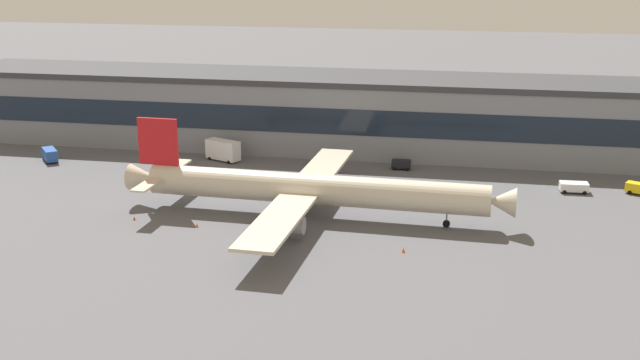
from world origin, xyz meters
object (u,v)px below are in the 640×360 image
at_px(catering_truck, 224,150).
at_px(traffic_cone_0, 197,225).
at_px(crew_van, 50,154).
at_px(traffic_cone_1, 275,228).
at_px(traffic_cone_3, 134,218).
at_px(pushback_tractor, 574,187).
at_px(baggage_tug, 401,164).
at_px(airliner, 309,189).
at_px(traffic_cone_2, 403,250).

xyz_separation_m(catering_truck, traffic_cone_0, (7.97, -38.51, -1.99)).
relative_size(crew_van, traffic_cone_1, 8.76).
xyz_separation_m(catering_truck, traffic_cone_1, (19.92, -37.29, -1.98)).
height_order(catering_truck, traffic_cone_3, catering_truck).
bearing_deg(pushback_tractor, baggage_tug, 163.70).
height_order(pushback_tractor, traffic_cone_0, pushback_tractor).
xyz_separation_m(catering_truck, pushback_tractor, (66.44, -8.70, -1.24)).
xyz_separation_m(traffic_cone_1, traffic_cone_3, (-22.71, 0.04, -0.00)).
distance_m(pushback_tractor, traffic_cone_3, 74.90).
relative_size(baggage_tug, crew_van, 0.67).
height_order(pushback_tractor, baggage_tug, baggage_tug).
bearing_deg(crew_van, traffic_cone_3, -44.19).
height_order(baggage_tug, traffic_cone_0, baggage_tug).
xyz_separation_m(baggage_tug, traffic_cone_1, (-15.41, -37.69, -0.78)).
relative_size(traffic_cone_0, traffic_cone_3, 1.00).
bearing_deg(traffic_cone_1, airliner, 60.30).
xyz_separation_m(baggage_tug, crew_van, (-69.19, -7.46, 0.37)).
bearing_deg(catering_truck, pushback_tractor, -7.46).
relative_size(baggage_tug, traffic_cone_3, 5.91).
relative_size(airliner, traffic_cone_1, 100.67).
relative_size(airliner, pushback_tractor, 12.70).
bearing_deg(catering_truck, traffic_cone_3, -94.29).
height_order(crew_van, traffic_cone_3, crew_van).
bearing_deg(crew_van, catering_truck, 11.78).
distance_m(traffic_cone_0, traffic_cone_1, 12.01).
distance_m(traffic_cone_0, traffic_cone_3, 10.84).
height_order(catering_truck, traffic_cone_1, catering_truck).
distance_m(traffic_cone_2, traffic_cone_3, 43.10).
relative_size(catering_truck, traffic_cone_1, 12.34).
bearing_deg(baggage_tug, airliner, -110.45).
bearing_deg(traffic_cone_2, catering_truck, 132.93).
xyz_separation_m(crew_van, traffic_cone_2, (73.79, -35.86, -1.13)).
distance_m(airliner, traffic_cone_1, 8.98).
height_order(crew_van, traffic_cone_2, crew_van).
bearing_deg(traffic_cone_0, airliner, 26.95).
bearing_deg(traffic_cone_1, pushback_tractor, 31.58).
xyz_separation_m(catering_truck, baggage_tug, (35.33, 0.40, -1.21)).
distance_m(catering_truck, traffic_cone_3, 37.41).
relative_size(pushback_tractor, traffic_cone_1, 7.93).
bearing_deg(traffic_cone_2, crew_van, 154.08).
xyz_separation_m(airliner, traffic_cone_3, (-26.62, -6.81, -4.31)).
distance_m(pushback_tractor, traffic_cone_0, 65.64).
relative_size(baggage_tug, traffic_cone_1, 5.82).
bearing_deg(catering_truck, crew_van, -168.22).
relative_size(catering_truck, traffic_cone_0, 12.48).
relative_size(catering_truck, crew_van, 1.41).
bearing_deg(traffic_cone_3, catering_truck, 85.71).
bearing_deg(baggage_tug, pushback_tractor, -16.30).
bearing_deg(airliner, crew_van, 157.93).
relative_size(pushback_tractor, traffic_cone_3, 8.04).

